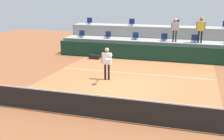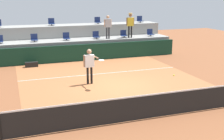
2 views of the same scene
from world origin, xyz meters
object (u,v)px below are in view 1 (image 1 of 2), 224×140
at_px(tennis_ball, 161,84).
at_px(stadium_chair_lower_mid_right, 164,38).
at_px(stadium_chair_lower_far_left, 82,34).
at_px(stadium_chair_upper_left, 132,23).
at_px(spectator_with_hat, 201,27).
at_px(stadium_chair_lower_mid_left, 135,37).
at_px(stadium_chair_lower_right, 195,39).
at_px(stadium_chair_upper_far_left, 89,21).
at_px(spectator_leaning_on_rail, 175,28).
at_px(equipment_bag, 94,57).
at_px(stadium_chair_lower_left, 108,35).
at_px(stadium_chair_upper_right, 176,24).
at_px(tennis_player, 107,60).

bearing_deg(tennis_ball, stadium_chair_lower_mid_right, 95.85).
bearing_deg(stadium_chair_lower_far_left, tennis_ball, -50.93).
relative_size(stadium_chair_upper_left, spectator_with_hat, 0.29).
xyz_separation_m(stadium_chair_lower_mid_left, stadium_chair_lower_right, (4.21, 0.00, 0.00)).
xyz_separation_m(stadium_chair_lower_mid_left, stadium_chair_upper_far_left, (-4.34, 1.80, 0.85)).
distance_m(stadium_chair_upper_far_left, spectator_leaning_on_rail, 7.53).
bearing_deg(stadium_chair_lower_far_left, stadium_chair_lower_mid_right, 0.00).
relative_size(stadium_chair_upper_far_left, equipment_bag, 0.68).
height_order(stadium_chair_lower_left, stadium_chair_upper_left, stadium_chair_upper_left).
bearing_deg(stadium_chair_lower_right, stadium_chair_upper_right, 128.48).
distance_m(stadium_chair_lower_mid_left, tennis_ball, 9.55).
relative_size(stadium_chair_lower_mid_left, tennis_ball, 7.65).
distance_m(stadium_chair_upper_far_left, stadium_chair_upper_left, 3.63).
distance_m(stadium_chair_lower_left, spectator_leaning_on_rail, 5.07).
bearing_deg(stadium_chair_lower_mid_right, tennis_ball, -84.15).
bearing_deg(tennis_player, spectator_with_hat, 52.61).
distance_m(stadium_chair_lower_far_left, stadium_chair_upper_left, 4.10).
relative_size(stadium_chair_lower_mid_right, tennis_ball, 7.65).
height_order(stadium_chair_lower_mid_left, stadium_chair_lower_right, same).
distance_m(spectator_with_hat, equipment_bag, 7.58).
relative_size(stadium_chair_lower_right, tennis_ball, 7.65).
bearing_deg(stadium_chair_lower_mid_left, stadium_chair_upper_left, 111.49).
bearing_deg(stadium_chair_lower_far_left, stadium_chair_upper_right, 14.29).
xyz_separation_m(stadium_chair_lower_left, spectator_leaning_on_rail, (5.00, -0.38, 0.77)).
bearing_deg(stadium_chair_upper_left, stadium_chair_upper_far_left, 180.00).
bearing_deg(tennis_ball, spectator_leaning_on_rail, 91.15).
distance_m(stadium_chair_lower_right, tennis_ball, 9.12).
relative_size(spectator_leaning_on_rail, spectator_with_hat, 0.93).
bearing_deg(stadium_chair_lower_left, stadium_chair_upper_left, 51.67).
bearing_deg(stadium_chair_upper_far_left, tennis_ball, -55.72).
xyz_separation_m(stadium_chair_lower_far_left, stadium_chair_upper_far_left, (-0.05, 1.80, 0.85)).
bearing_deg(stadium_chair_lower_mid_right, stadium_chair_lower_mid_left, 180.00).
relative_size(stadium_chair_lower_right, spectator_with_hat, 0.29).
height_order(stadium_chair_lower_mid_left, spectator_leaning_on_rail, spectator_leaning_on_rail).
relative_size(stadium_chair_upper_far_left, spectator_leaning_on_rail, 0.32).
height_order(spectator_leaning_on_rail, equipment_bag, spectator_leaning_on_rail).
relative_size(spectator_leaning_on_rail, equipment_bag, 2.16).
bearing_deg(stadium_chair_lower_mid_right, stadium_chair_upper_right, 69.67).
distance_m(stadium_chair_lower_left, equipment_bag, 2.34).
xyz_separation_m(tennis_ball, equipment_bag, (-5.58, 7.14, -0.67)).
bearing_deg(stadium_chair_upper_right, stadium_chair_upper_far_left, 180.00).
xyz_separation_m(tennis_player, spectator_leaning_on_rail, (2.98, 6.10, 1.17)).
bearing_deg(stadium_chair_lower_right, spectator_with_hat, -48.31).
height_order(stadium_chair_lower_far_left, stadium_chair_upper_far_left, stadium_chair_upper_far_left).
height_order(stadium_chair_upper_far_left, equipment_bag, stadium_chair_upper_far_left).
bearing_deg(stadium_chair_lower_left, tennis_ball, -60.20).
distance_m(stadium_chair_lower_far_left, spectator_leaning_on_rail, 7.21).
height_order(stadium_chair_upper_right, spectator_with_hat, spectator_with_hat).
distance_m(stadium_chair_lower_right, stadium_chair_upper_right, 2.45).
bearing_deg(stadium_chair_upper_left, stadium_chair_lower_far_left, -153.31).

